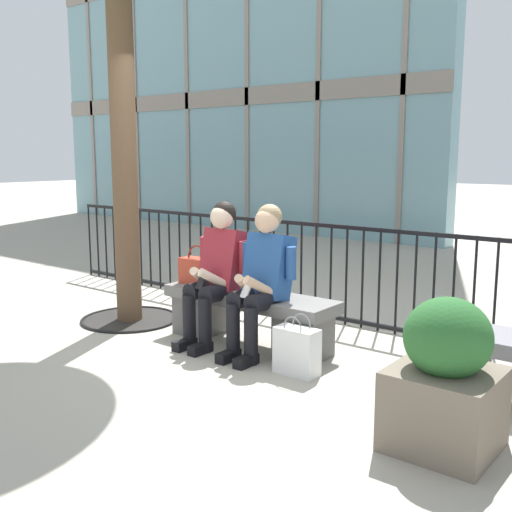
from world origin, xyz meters
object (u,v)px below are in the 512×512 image
(seated_person_with_phone, at_px, (217,268))
(seated_person_companion, at_px, (262,275))
(handbag_on_bench, at_px, (198,270))
(stone_bench, at_px, (249,313))
(shopping_bag, at_px, (297,351))
(planter, at_px, (445,380))

(seated_person_with_phone, height_order, seated_person_companion, same)
(seated_person_with_phone, distance_m, handbag_on_bench, 0.37)
(stone_bench, height_order, seated_person_with_phone, seated_person_with_phone)
(stone_bench, bearing_deg, shopping_bag, -24.95)
(seated_person_companion, bearing_deg, handbag_on_bench, 171.77)
(stone_bench, bearing_deg, seated_person_companion, -28.16)
(stone_bench, relative_size, shopping_bag, 3.57)
(planter, bearing_deg, seated_person_with_phone, 163.93)
(shopping_bag, bearing_deg, seated_person_with_phone, 167.73)
(stone_bench, bearing_deg, seated_person_with_phone, -151.84)
(stone_bench, height_order, shopping_bag, stone_bench)
(handbag_on_bench, relative_size, planter, 0.42)
(seated_person_with_phone, relative_size, planter, 1.43)
(seated_person_companion, xyz_separation_m, planter, (1.76, -0.65, -0.26))
(seated_person_with_phone, relative_size, handbag_on_bench, 3.41)
(seated_person_with_phone, distance_m, shopping_bag, 1.10)
(seated_person_companion, bearing_deg, stone_bench, 151.84)
(handbag_on_bench, height_order, planter, planter)
(seated_person_with_phone, xyz_separation_m, seated_person_companion, (0.48, 0.00, 0.00))
(seated_person_companion, height_order, handbag_on_bench, seated_person_companion)
(stone_bench, xyz_separation_m, planter, (2.01, -0.78, 0.12))
(stone_bench, xyz_separation_m, handbag_on_bench, (-0.58, -0.01, 0.30))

